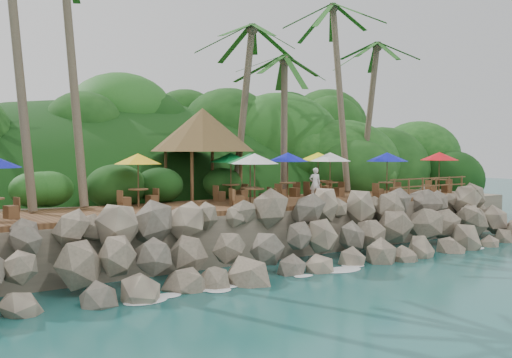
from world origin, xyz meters
TOP-DOWN VIEW (x-y plane):
  - ground at (0.00, 0.00)m, footprint 140.00×140.00m
  - land_base at (0.00, 16.00)m, footprint 32.00×25.20m
  - jungle_hill at (0.00, 23.50)m, footprint 44.80×28.00m
  - seawall at (0.00, 2.00)m, footprint 29.00×4.00m
  - terrace at (0.00, 6.00)m, footprint 26.00×5.00m
  - jungle_foliage at (0.00, 15.00)m, footprint 44.00×16.00m
  - foam_line at (0.00, 0.30)m, footprint 25.20×0.80m
  - palms at (0.93, 8.68)m, footprint 27.06×7.30m
  - palapa at (-0.96, 9.37)m, footprint 5.29×5.29m
  - dining_clusters at (1.21, 5.97)m, footprint 25.76×5.36m
  - railing at (9.69, 3.65)m, footprint 6.10×0.10m
  - waiter at (3.35, 5.63)m, footprint 0.68×0.58m

SIDE VIEW (x-z plane):
  - ground at x=0.00m, z-range 0.00..0.00m
  - jungle_hill at x=0.00m, z-range -7.70..7.70m
  - jungle_foliage at x=0.00m, z-range -6.00..6.00m
  - foam_line at x=0.00m, z-range 0.00..0.06m
  - land_base at x=0.00m, z-range 0.00..2.10m
  - seawall at x=0.00m, z-range 0.00..2.30m
  - terrace at x=0.00m, z-range 2.10..2.30m
  - railing at x=9.69m, z-range 2.41..3.41m
  - waiter at x=3.35m, z-range 2.30..3.88m
  - dining_clusters at x=1.21m, z-range 3.07..5.41m
  - palapa at x=-0.96m, z-range 3.49..8.09m
  - palms at x=0.93m, z-range 5.50..19.09m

